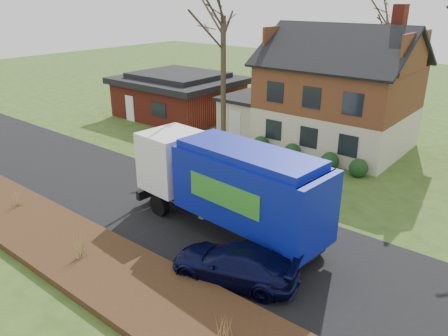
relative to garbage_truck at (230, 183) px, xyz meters
The scene contains 12 objects.
ground 4.49m from the garbage_truck, behind, with size 120.00×120.00×0.00m, color #314A18.
road 4.48m from the garbage_truck, behind, with size 80.00×7.00×0.02m, color black.
mulch_verge 6.89m from the garbage_truck, 125.79° to the right, with size 80.00×3.50×0.30m, color black.
main_house 14.21m from the garbage_truck, 99.47° to the left, with size 12.95×8.95×9.26m.
ranch_house 20.49m from the garbage_truck, 140.54° to the left, with size 9.80×8.20×3.70m.
garbage_truck is the anchor object (origin of this frame).
silver_sedan 6.30m from the garbage_truck, 140.52° to the left, with size 1.59×4.55×1.50m, color #AAAEB2.
navy_wagon 3.87m from the garbage_truck, 48.62° to the right, with size 1.93×4.75×1.38m, color black.
tree_back 22.30m from the garbage_truck, 94.44° to the left, with size 3.35×3.35×10.62m.
grass_clump_west 10.54m from the garbage_truck, 152.56° to the right, with size 0.34×0.28×0.89m.
grass_clump_mid 6.37m from the garbage_truck, 118.81° to the right, with size 0.37×0.30×1.03m.
grass_clump_east 6.97m from the garbage_truck, 52.60° to the right, with size 0.37×0.30×0.92m.
Camera 1 is at (14.26, -13.27, 9.76)m, focal length 35.00 mm.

